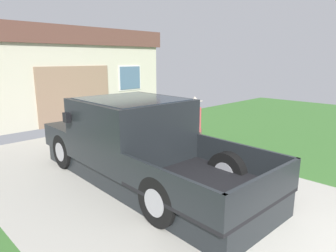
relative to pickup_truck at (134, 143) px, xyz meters
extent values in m
cube|color=#B9B6A9|center=(-0.13, 0.20, -0.79)|extent=(5.20, 9.00, 0.06)
cube|color=#3E7431|center=(8.47, 0.20, -0.79)|extent=(12.00, 9.00, 0.06)
cube|color=black|center=(-0.02, -0.37, -0.55)|extent=(2.04, 5.58, 0.42)
cube|color=black|center=(0.00, 0.06, 0.30)|extent=(2.06, 2.18, 1.28)
cube|color=#1E2833|center=(0.00, 0.06, 0.68)|extent=(1.81, 2.00, 0.54)
cube|color=black|center=(0.07, 1.74, -0.08)|extent=(2.02, 1.35, 0.52)
cube|color=black|center=(-0.09, -2.06, -0.31)|extent=(2.06, 2.22, 0.06)
cube|color=black|center=(-1.04, -2.02, -0.06)|extent=(0.15, 2.14, 0.56)
cube|color=black|center=(0.87, -2.10, -0.06)|extent=(0.15, 2.14, 0.56)
cube|color=black|center=(-0.13, -3.10, -0.06)|extent=(1.97, 0.14, 0.56)
cube|color=black|center=(-1.05, 0.84, 0.58)|extent=(0.11, 0.18, 0.20)
cylinder|color=black|center=(-0.79, 1.59, -0.36)|extent=(0.29, 0.81, 0.80)
cylinder|color=#9E9EA3|center=(-0.79, 1.59, -0.36)|extent=(0.30, 0.45, 0.44)
cylinder|color=black|center=(0.92, 1.52, -0.36)|extent=(0.29, 0.81, 0.80)
cylinder|color=#9E9EA3|center=(0.92, 1.52, -0.36)|extent=(0.30, 0.45, 0.44)
cylinder|color=black|center=(-0.93, -1.81, -0.36)|extent=(0.29, 0.81, 0.80)
cylinder|color=#9E9EA3|center=(-0.93, -1.81, -0.36)|extent=(0.30, 0.45, 0.44)
cylinder|color=black|center=(0.78, -1.88, -0.36)|extent=(0.29, 0.81, 0.80)
cylinder|color=#9E9EA3|center=(0.78, -1.88, -0.36)|extent=(0.30, 0.45, 0.44)
cylinder|color=brown|center=(1.72, -0.38, -0.34)|extent=(0.16, 0.16, 0.84)
cylinder|color=brown|center=(1.36, -0.40, -0.34)|extent=(0.16, 0.16, 0.84)
cylinder|color=#E55959|center=(1.54, -0.39, 0.34)|extent=(0.32, 0.32, 0.57)
cylinder|color=tan|center=(1.72, -0.38, 0.28)|extent=(0.09, 0.09, 0.63)
cylinder|color=tan|center=(1.35, -0.40, 0.28)|extent=(0.09, 0.09, 0.63)
sphere|color=tan|center=(1.54, -0.39, 0.75)|extent=(0.19, 0.19, 0.19)
cylinder|color=#BCB2A3|center=(1.54, -0.39, 0.79)|extent=(0.38, 0.38, 0.01)
cone|color=#BCB2A3|center=(1.54, -0.39, 0.84)|extent=(0.20, 0.20, 0.11)
cube|color=#B24C56|center=(1.76, -0.66, -0.65)|extent=(0.34, 0.18, 0.21)
torus|color=#B24C56|center=(1.76, -0.66, -0.50)|extent=(0.31, 0.02, 0.31)
cube|color=beige|center=(2.15, 8.88, 0.76)|extent=(8.07, 5.84, 3.04)
cube|color=brown|center=(2.15, 8.88, 2.63)|extent=(8.40, 6.07, 0.69)
cube|color=#93755B|center=(1.84, 5.93, 0.36)|extent=(3.02, 0.06, 2.24)
cube|color=slate|center=(4.55, 5.93, 0.91)|extent=(1.10, 0.05, 1.00)
cube|color=silver|center=(4.55, 5.94, 0.91)|extent=(1.23, 0.02, 1.12)
camera|label=1|loc=(-3.81, -4.85, 1.76)|focal=31.89mm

